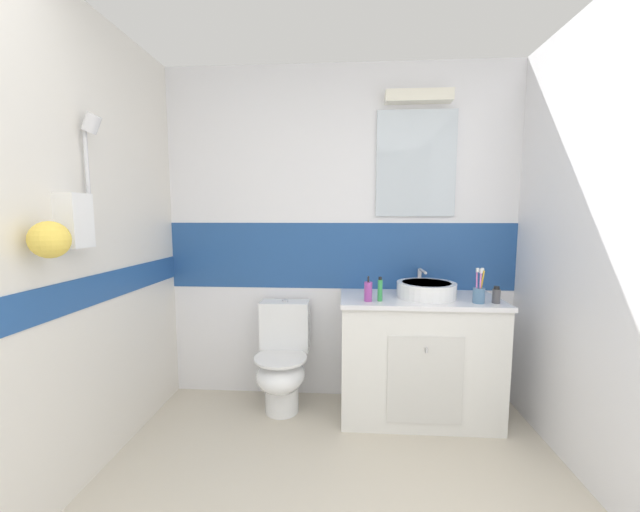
{
  "coord_description": "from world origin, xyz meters",
  "views": [
    {
      "loc": [
        0.04,
        -0.36,
        1.4
      ],
      "look_at": [
        -0.11,
        1.88,
        1.16
      ],
      "focal_mm": 20.53,
      "sensor_mm": 36.0,
      "label": 1
    }
  ],
  "objects_px": {
    "soap_dispenser": "(368,291)",
    "toothpaste_tube_upright": "(380,290)",
    "sink_basin": "(426,289)",
    "toothbrush_cup": "(479,294)",
    "lotion_bottle_short": "(496,295)",
    "toilet": "(282,361)"
  },
  "relations": [
    {
      "from": "soap_dispenser",
      "to": "toothpaste_tube_upright",
      "type": "height_order",
      "value": "soap_dispenser"
    },
    {
      "from": "lotion_bottle_short",
      "to": "toothpaste_tube_upright",
      "type": "relative_size",
      "value": 0.69
    },
    {
      "from": "toothbrush_cup",
      "to": "soap_dispenser",
      "type": "distance_m",
      "value": 0.7
    },
    {
      "from": "toothbrush_cup",
      "to": "toothpaste_tube_upright",
      "type": "height_order",
      "value": "toothbrush_cup"
    },
    {
      "from": "sink_basin",
      "to": "soap_dispenser",
      "type": "bearing_deg",
      "value": -159.3
    },
    {
      "from": "toothbrush_cup",
      "to": "lotion_bottle_short",
      "type": "relative_size",
      "value": 2.07
    },
    {
      "from": "sink_basin",
      "to": "toothbrush_cup",
      "type": "xyz_separation_m",
      "value": [
        0.3,
        -0.16,
        0.01
      ]
    },
    {
      "from": "soap_dispenser",
      "to": "lotion_bottle_short",
      "type": "bearing_deg",
      "value": -0.05
    },
    {
      "from": "sink_basin",
      "to": "soap_dispenser",
      "type": "height_order",
      "value": "sink_basin"
    },
    {
      "from": "soap_dispenser",
      "to": "toothpaste_tube_upright",
      "type": "relative_size",
      "value": 1.05
    },
    {
      "from": "lotion_bottle_short",
      "to": "toothbrush_cup",
      "type": "bearing_deg",
      "value": -177.58
    },
    {
      "from": "toothbrush_cup",
      "to": "soap_dispenser",
      "type": "relative_size",
      "value": 1.36
    },
    {
      "from": "toilet",
      "to": "lotion_bottle_short",
      "type": "relative_size",
      "value": 7.15
    },
    {
      "from": "toothpaste_tube_upright",
      "to": "toothbrush_cup",
      "type": "bearing_deg",
      "value": -1.47
    },
    {
      "from": "soap_dispenser",
      "to": "lotion_bottle_short",
      "type": "distance_m",
      "value": 0.81
    },
    {
      "from": "toothbrush_cup",
      "to": "lotion_bottle_short",
      "type": "xyz_separation_m",
      "value": [
        0.11,
        0.0,
        -0.01
      ]
    },
    {
      "from": "sink_basin",
      "to": "toothbrush_cup",
      "type": "distance_m",
      "value": 0.33
    },
    {
      "from": "toilet",
      "to": "toothbrush_cup",
      "type": "height_order",
      "value": "toothbrush_cup"
    },
    {
      "from": "sink_basin",
      "to": "lotion_bottle_short",
      "type": "distance_m",
      "value": 0.43
    },
    {
      "from": "sink_basin",
      "to": "toilet",
      "type": "distance_m",
      "value": 1.14
    },
    {
      "from": "toothpaste_tube_upright",
      "to": "soap_dispenser",
      "type": "bearing_deg",
      "value": -172.14
    },
    {
      "from": "soap_dispenser",
      "to": "toothpaste_tube_upright",
      "type": "xyz_separation_m",
      "value": [
        0.08,
        0.01,
        0.01
      ]
    }
  ]
}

